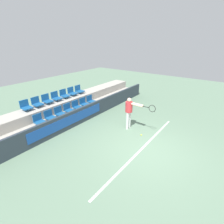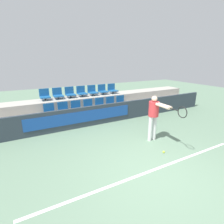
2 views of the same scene
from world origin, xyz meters
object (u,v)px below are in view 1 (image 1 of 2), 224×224
Objects in this scene: stadium_chair_5 at (84,103)px; stadium_chair_11 at (64,95)px; stadium_chair_0 at (39,121)px; stadium_chair_3 at (69,109)px; stadium_chair_10 at (56,97)px; tennis_ball at (141,135)px; tennis_player at (130,110)px; stadium_chair_9 at (47,100)px; stadium_chair_7 at (26,106)px; stadium_chair_6 at (91,100)px; stadium_chair_8 at (37,103)px; stadium_chair_4 at (77,106)px; stadium_chair_13 at (79,90)px; stadium_chair_1 at (50,116)px; stadium_chair_2 at (60,113)px; stadium_chair_12 at (72,92)px.

stadium_chair_11 is (-0.57, 0.96, 0.47)m from stadium_chair_5.
stadium_chair_0 is 1.00× the size of stadium_chair_3.
tennis_ball is (0.90, -4.79, -1.12)m from stadium_chair_10.
stadium_chair_0 is at bearing 135.43° from tennis_player.
stadium_chair_9 is 5.13m from tennis_ball.
stadium_chair_10 is at bearing 0.00° from stadium_chair_7.
stadium_chair_7 reaches higher than stadium_chair_0.
stadium_chair_3 and stadium_chair_5 have the same top height.
tennis_player is at bearing -73.85° from stadium_chair_10.
stadium_chair_6 is 1.00× the size of stadium_chair_8.
stadium_chair_7 is (-3.43, 0.96, 0.47)m from stadium_chair_6.
stadium_chair_5 is at bearing 0.00° from stadium_chair_4.
stadium_chair_10 is (1.72, 0.00, 0.00)m from stadium_chair_7.
stadium_chair_0 is 2.86m from stadium_chair_5.
stadium_chair_8 is (-2.86, 0.96, 0.47)m from stadium_chair_6.
stadium_chair_7 reaches higher than stadium_chair_3.
stadium_chair_13 is at bearing 0.00° from stadium_chair_7.
stadium_chair_4 is at bearing 0.00° from stadium_chair_0.
stadium_chair_8 reaches higher than stadium_chair_1.
stadium_chair_2 is 1.00× the size of stadium_chair_8.
stadium_chair_6 is 2.02m from stadium_chair_10.
stadium_chair_11 is (1.72, 0.00, 0.00)m from stadium_chair_8.
stadium_chair_8 reaches higher than stadium_chair_6.
stadium_chair_2 and stadium_chair_6 have the same top height.
stadium_chair_13 reaches higher than stadium_chair_1.
tennis_ball is (-0.26, -0.79, -0.95)m from tennis_player.
stadium_chair_10 is (-1.14, 0.96, 0.47)m from stadium_chair_5.
stadium_chair_6 reaches higher than tennis_ball.
tennis_ball is (2.04, -3.83, -0.65)m from stadium_chair_1.
stadium_chair_12 is (1.14, 0.00, 0.00)m from stadium_chair_10.
stadium_chair_7 is at bearing 180.00° from stadium_chair_12.
stadium_chair_1 is (0.57, 0.00, 0.00)m from stadium_chair_0.
stadium_chair_0 is 1.00× the size of stadium_chair_1.
stadium_chair_2 is (1.14, 0.00, 0.00)m from stadium_chair_0.
stadium_chair_11 is 1.00× the size of stadium_chair_12.
stadium_chair_4 is 3.90m from tennis_ball.
stadium_chair_4 is 1.00× the size of stadium_chair_6.
stadium_chair_9 and stadium_chair_11 have the same top height.
stadium_chair_2 is 1.00× the size of stadium_chair_7.
stadium_chair_7 is 1.00× the size of stadium_chair_11.
stadium_chair_13 is (2.29, 0.00, 0.00)m from stadium_chair_9.
stadium_chair_13 is (1.72, 0.00, 0.00)m from stadium_chair_10.
stadium_chair_11 is at bearing 100.36° from tennis_player.
stadium_chair_4 is 1.21m from stadium_chair_10.
stadium_chair_11 is (2.29, 0.96, 0.47)m from stadium_chair_0.
stadium_chair_10 reaches higher than stadium_chair_6.
tennis_player is at bearing -46.61° from stadium_chair_0.
stadium_chair_3 is 1.00× the size of stadium_chair_13.
stadium_chair_1 is at bearing 180.00° from stadium_chair_5.
stadium_chair_3 is 0.57m from stadium_chair_4.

